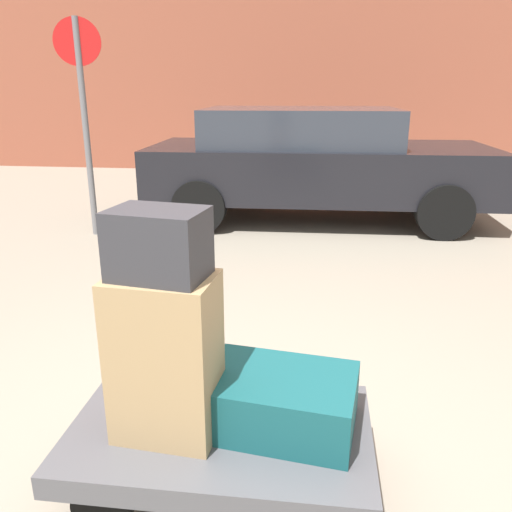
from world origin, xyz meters
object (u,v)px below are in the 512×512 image
Objects in this scene: luggage_cart at (221,440)px; suitcase_teal_front_left at (280,401)px; suitcase_tan_rear_left at (165,357)px; no_parking_sign at (84,106)px; duffel_bag_charcoal_topmost_pile at (158,244)px; parked_car at (314,161)px; bollard_kerb_near at (428,178)px.

suitcase_teal_front_left is (0.24, 0.04, 0.19)m from luggage_cart.
no_parking_sign reaches higher than suitcase_tan_rear_left.
suitcase_tan_rear_left reaches higher than suitcase_teal_front_left.
suitcase_teal_front_left reaches higher than luggage_cart.
duffel_bag_charcoal_topmost_pile is (0.00, 0.00, 0.46)m from suitcase_tan_rear_left.
luggage_cart is 0.29× the size of parked_car.
luggage_cart is 3.65× the size of duffel_bag_charcoal_topmost_pile.
parked_car is at bearing 97.45° from suitcase_teal_front_left.
duffel_bag_charcoal_topmost_pile is 4.48m from no_parking_sign.
parked_car is 1.82× the size of no_parking_sign.
suitcase_tan_rear_left is 1.97× the size of duffel_bag_charcoal_topmost_pile.
duffel_bag_charcoal_topmost_pile reaches higher than suitcase_teal_front_left.
suitcase_tan_rear_left is 6.95m from bollard_kerb_near.
luggage_cart is 0.31m from suitcase_teal_front_left.
duffel_bag_charcoal_topmost_pile is 5.10m from parked_car.
duffel_bag_charcoal_topmost_pile is at bearing 0.00° from suitcase_tan_rear_left.
duffel_bag_charcoal_topmost_pile is 6.99m from bollard_kerb_near.
duffel_bag_charcoal_topmost_pile is 0.08× the size of parked_car.
no_parking_sign reaches higher than parked_car.
parked_car is at bearing 23.36° from no_parking_sign.
no_parking_sign is (-2.51, 3.86, 1.02)m from suitcase_teal_front_left.
luggage_cart is at bearing -162.55° from suitcase_teal_front_left.
duffel_bag_charcoal_topmost_pile is at bearing -95.52° from parked_car.
suitcase_teal_front_left is at bearing -57.02° from no_parking_sign.
luggage_cart is 1.92× the size of bollard_kerb_near.
luggage_cart is 0.89m from duffel_bag_charcoal_topmost_pile.
duffel_bag_charcoal_topmost_pile is 0.14× the size of no_parking_sign.
luggage_cart is 1.86× the size of suitcase_tan_rear_left.
suitcase_teal_front_left is 0.14× the size of parked_car.
suitcase_tan_rear_left is at bearing -108.82° from bollard_kerb_near.
parked_car is at bearing -139.24° from bollard_kerb_near.
luggage_cart is 2.05× the size of suitcase_teal_front_left.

